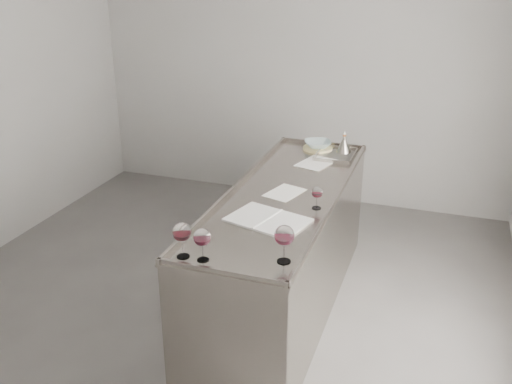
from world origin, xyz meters
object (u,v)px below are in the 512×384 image
(wine_glass_middle, at_px, (202,238))
(notebook, at_px, (268,220))
(wine_glass_small, at_px, (317,193))
(wine_funnel, at_px, (344,145))
(counter, at_px, (284,251))
(wine_glass_right, at_px, (284,236))
(ceramic_bowl, at_px, (318,144))
(wine_glass_left, at_px, (182,233))

(wine_glass_middle, distance_m, notebook, 0.64)
(wine_glass_small, height_order, wine_funnel, wine_funnel)
(counter, distance_m, wine_glass_small, 0.67)
(counter, relative_size, wine_glass_middle, 12.57)
(counter, height_order, wine_funnel, wine_funnel)
(wine_glass_middle, height_order, notebook, wine_glass_middle)
(wine_glass_right, distance_m, notebook, 0.55)
(wine_glass_middle, relative_size, wine_glass_right, 0.88)
(notebook, bearing_deg, wine_glass_right, -46.74)
(ceramic_bowl, relative_size, wine_funnel, 1.17)
(wine_glass_right, bearing_deg, ceramic_bowl, 98.19)
(wine_glass_right, height_order, notebook, wine_glass_right)
(counter, bearing_deg, wine_glass_right, -73.88)
(notebook, bearing_deg, wine_glass_middle, -91.30)
(wine_glass_right, bearing_deg, wine_funnel, 91.69)
(wine_glass_middle, height_order, wine_glass_right, wine_glass_right)
(wine_glass_middle, distance_m, wine_glass_small, 0.99)
(wine_funnel, bearing_deg, wine_glass_small, -87.26)
(wine_glass_small, bearing_deg, counter, 145.92)
(counter, distance_m, ceramic_bowl, 1.17)
(wine_glass_small, relative_size, wine_funnel, 0.79)
(notebook, height_order, ceramic_bowl, ceramic_bowl)
(wine_glass_middle, bearing_deg, wine_funnel, 80.15)
(counter, distance_m, wine_glass_middle, 1.25)
(wine_funnel, bearing_deg, wine_glass_right, -88.31)
(counter, bearing_deg, wine_funnel, 78.33)
(wine_glass_right, relative_size, ceramic_bowl, 0.96)
(counter, bearing_deg, wine_glass_left, -104.28)
(wine_glass_right, distance_m, ceramic_bowl, 2.02)
(wine_glass_right, xyz_separation_m, wine_glass_small, (0.00, 0.77, -0.05))
(wine_glass_right, relative_size, notebook, 0.39)
(wine_glass_middle, height_order, wine_funnel, wine_funnel)
(notebook, relative_size, wine_funnel, 2.86)
(wine_glass_right, relative_size, wine_funnel, 1.12)
(counter, bearing_deg, ceramic_bowl, 90.70)
(wine_glass_small, bearing_deg, wine_glass_left, -121.57)
(ceramic_bowl, xyz_separation_m, wine_funnel, (0.23, -0.00, 0.01))
(wine_glass_right, distance_m, wine_glass_small, 0.77)
(wine_glass_small, bearing_deg, wine_glass_middle, -115.57)
(wine_glass_middle, relative_size, wine_funnel, 0.99)
(wine_glass_middle, relative_size, ceramic_bowl, 0.84)
(counter, distance_m, wine_glass_left, 1.27)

